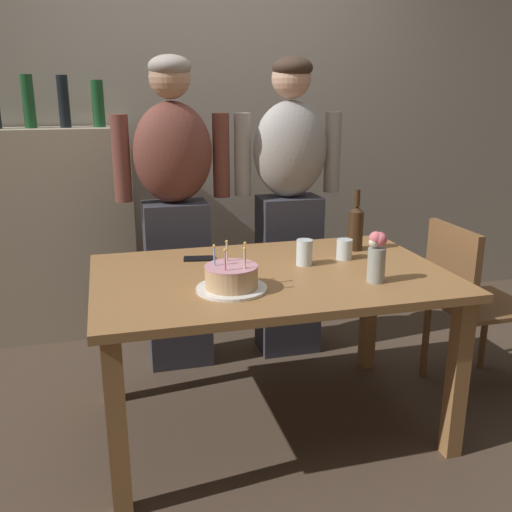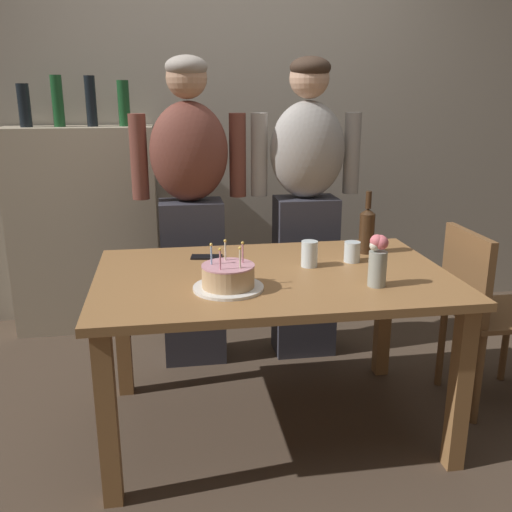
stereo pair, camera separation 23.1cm
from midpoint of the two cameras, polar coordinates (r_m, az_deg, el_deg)
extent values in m
plane|color=#47382B|center=(2.75, -1.13, -16.56)|extent=(10.00, 10.00, 0.00)
cube|color=#9E9384|center=(3.83, -6.97, 13.36)|extent=(5.20, 0.10, 2.60)
cube|color=olive|center=(2.43, -1.23, -2.11)|extent=(1.50, 0.96, 0.03)
cube|color=olive|center=(2.16, -16.90, -16.28)|extent=(0.07, 0.07, 0.70)
cube|color=olive|center=(2.48, 17.02, -11.79)|extent=(0.07, 0.07, 0.70)
cube|color=olive|center=(2.89, -16.53, -7.61)|extent=(0.07, 0.07, 0.70)
cube|color=olive|center=(3.14, 9.20, -5.19)|extent=(0.07, 0.07, 0.70)
cylinder|color=white|center=(2.23, -5.45, -3.33)|extent=(0.28, 0.28, 0.01)
cylinder|color=tan|center=(2.21, -5.48, -2.18)|extent=(0.21, 0.21, 0.08)
cylinder|color=#D18E9E|center=(2.20, -5.51, -1.09)|extent=(0.21, 0.21, 0.01)
cylinder|color=beige|center=(2.14, -4.24, -0.40)|extent=(0.01, 0.01, 0.07)
sphere|color=#F9C64C|center=(2.13, -4.27, 0.71)|extent=(0.01, 0.01, 0.01)
cylinder|color=pink|center=(2.22, -4.10, 0.17)|extent=(0.01, 0.01, 0.07)
sphere|color=#F9C64C|center=(2.21, -4.12, 1.25)|extent=(0.01, 0.01, 0.01)
cylinder|color=beige|center=(2.25, -5.90, 0.34)|extent=(0.01, 0.01, 0.07)
sphere|color=#F9C64C|center=(2.23, -5.93, 1.40)|extent=(0.01, 0.01, 0.01)
cylinder|color=#93B7DB|center=(2.19, -7.23, -0.11)|extent=(0.01, 0.01, 0.07)
sphere|color=#F9C64C|center=(2.18, -7.27, 0.98)|extent=(0.01, 0.01, 0.01)
cylinder|color=pink|center=(2.13, -6.24, -0.58)|extent=(0.01, 0.01, 0.07)
sphere|color=#F9C64C|center=(2.12, -6.27, 0.54)|extent=(0.01, 0.01, 0.01)
cylinder|color=silver|center=(2.63, 6.39, 0.65)|extent=(0.07, 0.07, 0.09)
cylinder|color=silver|center=(2.52, 2.28, 0.33)|extent=(0.07, 0.07, 0.12)
cylinder|color=#382314|center=(2.77, 7.63, 2.50)|extent=(0.07, 0.07, 0.19)
cone|color=#382314|center=(2.75, 7.71, 4.69)|extent=(0.07, 0.07, 0.03)
cylinder|color=#382314|center=(2.74, 7.75, 5.79)|extent=(0.03, 0.03, 0.08)
cube|color=black|center=(2.64, -8.21, -0.29)|extent=(0.15, 0.09, 0.01)
cylinder|color=#999E93|center=(2.32, 9.22, -0.94)|extent=(0.07, 0.07, 0.14)
sphere|color=silver|center=(2.29, 8.93, 1.33)|extent=(0.04, 0.04, 0.04)
sphere|color=#DB6670|center=(2.29, 9.14, 1.73)|extent=(0.06, 0.06, 0.06)
sphere|color=#DB6670|center=(2.29, 9.56, 1.62)|extent=(0.06, 0.06, 0.06)
sphere|color=#DB6670|center=(2.29, 9.50, 1.75)|extent=(0.05, 0.05, 0.05)
cube|color=#33333D|center=(3.18, -9.90, -2.87)|extent=(0.34, 0.23, 0.92)
ellipsoid|color=brown|center=(3.02, -10.57, 10.14)|extent=(0.41, 0.27, 0.52)
sphere|color=tan|center=(3.00, -10.95, 17.18)|extent=(0.21, 0.21, 0.21)
ellipsoid|color=gray|center=(2.99, -10.99, 18.19)|extent=(0.21, 0.21, 0.12)
cylinder|color=brown|center=(3.08, -5.71, 9.97)|extent=(0.09, 0.09, 0.44)
cylinder|color=brown|center=(3.04, -15.54, 9.38)|extent=(0.09, 0.09, 0.44)
cube|color=#33333D|center=(3.29, 1.23, -1.97)|extent=(0.34, 0.23, 0.92)
ellipsoid|color=#9E9993|center=(3.13, 1.31, 10.63)|extent=(0.41, 0.27, 0.52)
sphere|color=tan|center=(3.12, 1.36, 17.41)|extent=(0.21, 0.21, 0.21)
ellipsoid|color=#38281E|center=(3.11, 1.44, 18.38)|extent=(0.21, 0.21, 0.12)
cylinder|color=#9E9993|center=(3.25, 5.64, 10.29)|extent=(0.09, 0.09, 0.44)
cylinder|color=#9E9993|center=(3.10, -3.54, 10.06)|extent=(0.09, 0.09, 0.44)
cube|color=brown|center=(3.01, 19.66, -4.65)|extent=(0.42, 0.42, 0.02)
cube|color=brown|center=(2.85, 16.90, -1.13)|extent=(0.04, 0.40, 0.40)
cylinder|color=brown|center=(3.33, 20.12, -7.04)|extent=(0.04, 0.04, 0.45)
cylinder|color=brown|center=(2.88, 18.21, -10.68)|extent=(0.04, 0.04, 0.45)
cylinder|color=brown|center=(3.15, 14.67, -7.94)|extent=(0.04, 0.04, 0.45)
cube|color=tan|center=(3.69, -20.83, 1.93)|extent=(0.89, 0.30, 1.28)
cylinder|color=#194723|center=(3.61, -23.66, 14.02)|extent=(0.07, 0.07, 0.30)
cylinder|color=black|center=(3.58, -20.58, 14.31)|extent=(0.06, 0.06, 0.29)
cylinder|color=#194723|center=(3.57, -17.44, 14.38)|extent=(0.07, 0.07, 0.27)
camera|label=1|loc=(0.12, -92.86, -0.84)|focal=39.85mm
camera|label=2|loc=(0.12, 87.14, 0.84)|focal=39.85mm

